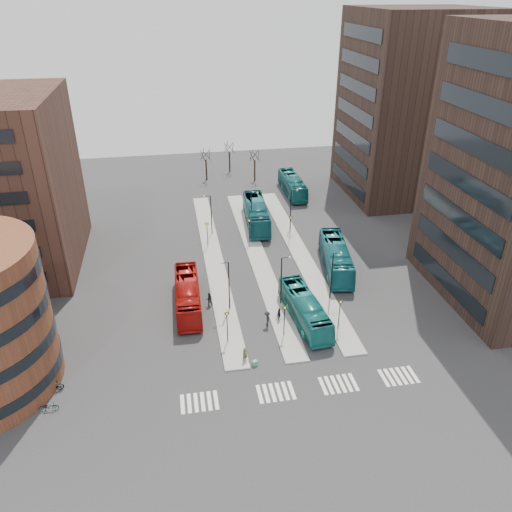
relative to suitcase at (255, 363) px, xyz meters
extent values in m
plane|color=#29292B|center=(2.26, -7.95, -0.28)|extent=(160.00, 160.00, 0.00)
cube|color=gray|center=(-1.74, 22.05, -0.21)|extent=(2.50, 45.00, 0.15)
cube|color=gray|center=(4.26, 22.05, -0.21)|extent=(2.50, 45.00, 0.15)
cube|color=gray|center=(10.26, 22.05, -0.21)|extent=(2.50, 45.00, 0.15)
cube|color=#1C4C9A|center=(0.00, 0.00, 0.00)|extent=(0.55, 0.50, 0.56)
imported|color=#A2100C|center=(-5.78, 11.45, 1.32)|extent=(2.92, 11.55, 3.20)
imported|color=#166E6B|center=(6.71, 6.38, 1.26)|extent=(3.61, 11.25, 3.08)
imported|color=#12545E|center=(6.00, 32.41, 1.53)|extent=(3.93, 13.17, 3.62)
imported|color=#15626D|center=(13.72, 16.86, 1.47)|extent=(5.02, 12.85, 3.49)
imported|color=#135F61|center=(14.64, 44.01, 1.36)|extent=(2.79, 11.79, 3.28)
imported|color=#4B4C2E|center=(-0.83, 0.81, 0.51)|extent=(0.69, 0.62, 1.59)
imported|color=black|center=(-3.36, 11.34, 0.54)|extent=(0.82, 0.65, 1.65)
imported|color=black|center=(3.98, 6.86, 0.51)|extent=(0.39, 0.93, 1.58)
imported|color=black|center=(2.48, 6.20, 0.62)|extent=(0.91, 1.28, 1.79)
imported|color=gray|center=(-18.74, -2.61, 0.15)|extent=(1.66, 0.63, 0.86)
imported|color=gray|center=(-18.74, -0.22, 0.25)|extent=(1.83, 0.88, 1.06)
imported|color=gray|center=(-18.74, -0.06, 0.12)|extent=(1.61, 1.02, 0.80)
cube|color=silver|center=(-7.24, -3.95, -0.27)|extent=(0.35, 2.40, 0.01)
cube|color=silver|center=(-6.64, -3.95, -0.27)|extent=(0.35, 2.40, 0.01)
cube|color=silver|center=(-6.04, -3.95, -0.27)|extent=(0.35, 2.40, 0.01)
cube|color=silver|center=(-5.44, -3.95, -0.27)|extent=(0.35, 2.40, 0.01)
cube|color=silver|center=(-4.84, -3.95, -0.27)|extent=(0.35, 2.40, 0.01)
cube|color=silver|center=(-4.24, -3.95, -0.27)|extent=(0.35, 2.40, 0.01)
cube|color=silver|center=(-0.24, -3.95, -0.27)|extent=(0.35, 2.40, 0.01)
cube|color=silver|center=(0.36, -3.95, -0.27)|extent=(0.35, 2.40, 0.01)
cube|color=silver|center=(0.96, -3.95, -0.27)|extent=(0.35, 2.40, 0.01)
cube|color=silver|center=(1.56, -3.95, -0.27)|extent=(0.35, 2.40, 0.01)
cube|color=silver|center=(2.16, -3.95, -0.27)|extent=(0.35, 2.40, 0.01)
cube|color=silver|center=(2.76, -3.95, -0.27)|extent=(0.35, 2.40, 0.01)
cube|color=silver|center=(5.76, -3.95, -0.27)|extent=(0.35, 2.40, 0.01)
cube|color=silver|center=(6.36, -3.95, -0.27)|extent=(0.35, 2.40, 0.01)
cube|color=silver|center=(6.96, -3.95, -0.27)|extent=(0.35, 2.40, 0.01)
cube|color=silver|center=(7.56, -3.95, -0.27)|extent=(0.35, 2.40, 0.01)
cube|color=silver|center=(8.16, -3.95, -0.27)|extent=(0.35, 2.40, 0.01)
cube|color=silver|center=(8.76, -3.95, -0.27)|extent=(0.35, 2.40, 0.01)
cube|color=silver|center=(11.76, -3.95, -0.27)|extent=(0.35, 2.40, 0.01)
cube|color=silver|center=(12.36, -3.95, -0.27)|extent=(0.35, 2.40, 0.01)
cube|color=silver|center=(12.96, -3.95, -0.27)|extent=(0.35, 2.40, 0.01)
cube|color=silver|center=(13.56, -3.95, -0.27)|extent=(0.35, 2.40, 0.01)
cube|color=silver|center=(14.16, -3.95, -0.27)|extent=(0.35, 2.40, 0.01)
cube|color=silver|center=(14.76, -3.95, -0.27)|extent=(0.35, 2.40, 0.01)
cube|color=black|center=(24.20, 8.05, 2.22)|extent=(0.12, 16.00, 2.00)
cube|color=black|center=(24.20, 8.05, 6.22)|extent=(0.12, 16.00, 2.00)
cube|color=black|center=(24.20, 8.05, 10.22)|extent=(0.12, 16.00, 2.00)
cube|color=black|center=(24.20, 8.05, 14.22)|extent=(0.12, 16.00, 2.00)
cube|color=black|center=(24.20, 8.05, 18.22)|extent=(0.12, 16.00, 2.00)
cube|color=black|center=(24.20, 8.05, 22.22)|extent=(0.12, 16.00, 2.00)
cube|color=black|center=(24.20, 8.05, 26.22)|extent=(0.12, 16.00, 2.00)
cube|color=#31221B|center=(34.26, 42.05, 14.72)|extent=(20.00, 20.00, 30.00)
cube|color=black|center=(24.20, 42.05, 2.22)|extent=(0.12, 16.00, 2.00)
cube|color=black|center=(24.20, 42.05, 6.22)|extent=(0.12, 16.00, 2.00)
cube|color=black|center=(24.20, 42.05, 10.22)|extent=(0.12, 16.00, 2.00)
cube|color=black|center=(24.20, 42.05, 14.22)|extent=(0.12, 16.00, 2.00)
cube|color=black|center=(24.20, 42.05, 18.22)|extent=(0.12, 16.00, 2.00)
cube|color=black|center=(24.20, 42.05, 22.22)|extent=(0.12, 16.00, 2.00)
cube|color=black|center=(24.20, 42.05, 26.22)|extent=(0.12, 16.00, 2.00)
cylinder|color=black|center=(-2.14, 4.05, 1.62)|extent=(0.10, 0.10, 3.50)
cube|color=black|center=(-2.14, 4.05, 3.37)|extent=(0.45, 0.10, 0.30)
cube|color=yellow|center=(-2.14, 3.99, 3.37)|extent=(0.20, 0.02, 0.20)
cylinder|color=black|center=(-2.14, 26.05, 1.62)|extent=(0.10, 0.10, 3.50)
cube|color=black|center=(-2.14, 26.05, 3.37)|extent=(0.45, 0.10, 0.30)
cube|color=yellow|center=(-2.14, 25.99, 3.37)|extent=(0.20, 0.02, 0.20)
cylinder|color=black|center=(3.86, 4.05, 1.62)|extent=(0.10, 0.10, 3.50)
cube|color=black|center=(3.86, 4.05, 3.37)|extent=(0.45, 0.10, 0.30)
cube|color=yellow|center=(3.86, 3.99, 3.37)|extent=(0.20, 0.02, 0.20)
cylinder|color=black|center=(3.86, 26.05, 1.62)|extent=(0.10, 0.10, 3.50)
cube|color=black|center=(3.86, 26.05, 3.37)|extent=(0.45, 0.10, 0.30)
cube|color=yellow|center=(3.86, 25.99, 3.37)|extent=(0.20, 0.02, 0.20)
cylinder|color=black|center=(9.86, 4.05, 1.62)|extent=(0.10, 0.10, 3.50)
cube|color=black|center=(9.86, 4.05, 3.37)|extent=(0.45, 0.10, 0.30)
cube|color=yellow|center=(9.86, 3.99, 3.37)|extent=(0.20, 0.02, 0.20)
cylinder|color=black|center=(9.86, 26.05, 1.62)|extent=(0.10, 0.10, 3.50)
cube|color=black|center=(9.86, 26.05, 3.37)|extent=(0.45, 0.10, 0.30)
cube|color=yellow|center=(9.86, 25.99, 3.37)|extent=(0.20, 0.02, 0.20)
cylinder|color=black|center=(-1.14, 10.05, 2.87)|extent=(0.14, 0.14, 6.00)
cylinder|color=black|center=(-1.59, 10.05, 5.87)|extent=(0.90, 0.08, 0.08)
sphere|color=silver|center=(-2.04, 10.05, 5.87)|extent=(0.24, 0.24, 0.24)
cylinder|color=black|center=(-1.14, 30.05, 2.87)|extent=(0.14, 0.14, 6.00)
cylinder|color=black|center=(-1.59, 30.05, 5.87)|extent=(0.90, 0.08, 0.08)
sphere|color=silver|center=(-2.04, 30.05, 5.87)|extent=(0.24, 0.24, 0.24)
cylinder|color=black|center=(4.86, 10.05, 2.87)|extent=(0.14, 0.14, 6.00)
cylinder|color=black|center=(5.31, 10.05, 5.87)|extent=(0.90, 0.08, 0.08)
sphere|color=silver|center=(5.76, 10.05, 5.87)|extent=(0.24, 0.24, 0.24)
cylinder|color=black|center=(4.86, 30.05, 2.87)|extent=(0.14, 0.14, 6.00)
cylinder|color=black|center=(5.31, 30.05, 5.87)|extent=(0.90, 0.08, 0.08)
sphere|color=silver|center=(5.76, 30.05, 5.87)|extent=(0.24, 0.24, 0.24)
cylinder|color=black|center=(10.86, 10.05, 2.87)|extent=(0.14, 0.14, 6.00)
cylinder|color=black|center=(11.31, 10.05, 5.87)|extent=(0.90, 0.08, 0.08)
sphere|color=silver|center=(11.76, 10.05, 5.87)|extent=(0.24, 0.24, 0.24)
cylinder|color=black|center=(10.86, 30.05, 2.87)|extent=(0.14, 0.14, 6.00)
cylinder|color=black|center=(11.31, 30.05, 5.87)|extent=(0.90, 0.08, 0.08)
sphere|color=silver|center=(11.76, 30.05, 5.87)|extent=(0.24, 0.24, 0.24)
cylinder|color=black|center=(0.26, 54.05, 1.72)|extent=(0.30, 0.30, 4.00)
cylinder|color=black|center=(0.96, 54.05, 4.62)|extent=(0.10, 1.56, 1.95)
cylinder|color=black|center=(0.48, 54.71, 4.62)|extent=(1.48, 0.59, 1.97)
cylinder|color=black|center=(-0.30, 54.46, 4.62)|extent=(0.90, 1.31, 1.99)
cylinder|color=black|center=(-0.30, 53.64, 4.62)|extent=(0.89, 1.31, 1.99)
cylinder|color=black|center=(0.48, 53.38, 4.62)|extent=(1.48, 0.58, 1.97)
cylinder|color=black|center=(5.26, 58.05, 1.72)|extent=(0.30, 0.30, 4.00)
cylinder|color=black|center=(5.96, 58.05, 4.62)|extent=(0.10, 1.56, 1.95)
cylinder|color=black|center=(5.48, 58.71, 4.62)|extent=(1.48, 0.59, 1.97)
cylinder|color=black|center=(4.70, 58.46, 4.62)|extent=(0.90, 1.31, 1.99)
cylinder|color=black|center=(4.70, 57.64, 4.62)|extent=(0.89, 1.31, 1.99)
cylinder|color=black|center=(5.48, 57.38, 4.62)|extent=(1.48, 0.58, 1.97)
cylinder|color=black|center=(9.26, 52.05, 1.72)|extent=(0.30, 0.30, 4.00)
cylinder|color=black|center=(9.96, 52.05, 4.62)|extent=(0.10, 1.56, 1.95)
cylinder|color=black|center=(9.48, 52.71, 4.62)|extent=(1.48, 0.59, 1.97)
cylinder|color=black|center=(8.70, 52.46, 4.62)|extent=(0.90, 1.31, 1.99)
cylinder|color=black|center=(8.70, 51.64, 4.62)|extent=(0.89, 1.31, 1.99)
cylinder|color=black|center=(9.48, 51.38, 4.62)|extent=(1.48, 0.58, 1.97)
camera|label=1|loc=(-6.59, -37.30, 32.50)|focal=35.00mm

